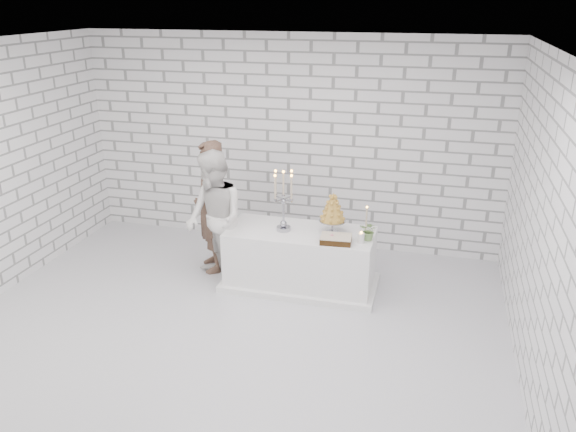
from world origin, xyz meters
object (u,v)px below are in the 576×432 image
object	(u,v)px
groom	(210,207)
candelabra	(283,201)
bride	(215,220)
croquembouche	(333,213)
cake_table	(300,259)

from	to	relation	value
groom	candelabra	distance (m)	1.10
bride	croquembouche	size ratio (longest dim) A/B	3.39
cake_table	croquembouche	bearing A→B (deg)	8.44
groom	bride	distance (m)	0.42
candelabra	bride	bearing A→B (deg)	-170.57
croquembouche	cake_table	bearing A→B (deg)	-171.56
cake_table	bride	world-z (taller)	bride
groom	croquembouche	xyz separation A→B (m)	(1.64, -0.14, 0.13)
cake_table	bride	distance (m)	1.17
cake_table	candelabra	bearing A→B (deg)	-170.26
cake_table	croquembouche	distance (m)	0.74
cake_table	candelabra	xyz separation A→B (m)	(-0.21, -0.04, 0.76)
cake_table	bride	size ratio (longest dim) A/B	1.05
groom	bride	size ratio (longest dim) A/B	1.02
cake_table	groom	xyz separation A→B (m)	(-1.26, 0.19, 0.50)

